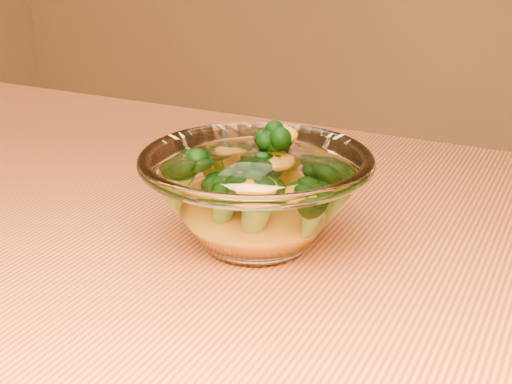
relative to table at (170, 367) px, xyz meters
The scene contains 4 objects.
table is the anchor object (origin of this frame).
glass_bowl 0.16m from the table, 48.43° to the left, with size 0.19×0.19×0.08m.
cheese_sauce 0.15m from the table, 48.43° to the left, with size 0.10×0.10×0.03m, color orange.
broccoli_heap 0.17m from the table, 53.59° to the left, with size 0.13×0.11×0.07m.
Camera 1 is at (0.28, -0.41, 1.01)m, focal length 50.00 mm.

